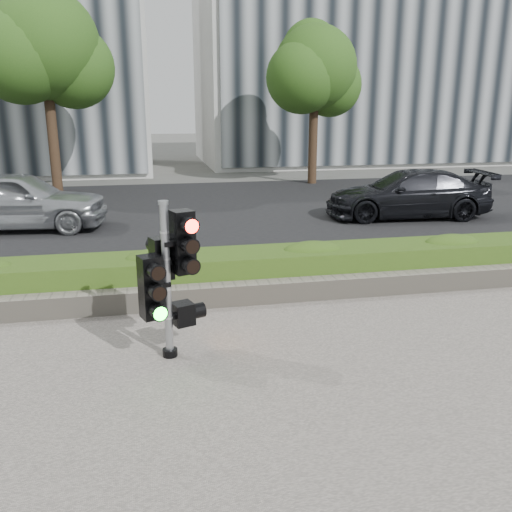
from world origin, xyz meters
name	(u,v)px	position (x,y,z in m)	size (l,w,h in m)	color
ground	(258,356)	(0.00, 0.00, 0.00)	(120.00, 120.00, 0.00)	#51514C
sidewalk	(317,481)	(0.00, -2.50, 0.01)	(16.00, 11.00, 0.03)	#9E9389
road	(192,213)	(0.00, 10.00, 0.01)	(60.00, 13.00, 0.02)	black
curb	(224,279)	(0.00, 3.15, 0.06)	(60.00, 0.25, 0.12)	gray
stone_wall	(235,294)	(0.00, 1.90, 0.20)	(12.00, 0.32, 0.34)	gray
hedge	(228,272)	(0.00, 2.55, 0.37)	(12.00, 1.00, 0.68)	olive
building_right	(358,55)	(11.00, 25.00, 6.00)	(18.00, 10.00, 12.00)	#B7B7B2
tree_left	(44,48)	(-4.52, 14.56, 5.04)	(4.61, 4.03, 7.34)	black
tree_right	(314,71)	(5.48, 15.55, 4.48)	(4.10, 3.58, 6.53)	black
traffic_signal	(168,272)	(-1.11, 0.21, 1.15)	(0.74, 0.64, 2.02)	black
car_silver	(16,200)	(-4.63, 8.51, 0.79)	(1.82, 4.52, 1.54)	#B3B6BB
car_dark	(408,194)	(6.05, 8.02, 0.70)	(1.90, 4.68, 1.36)	black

